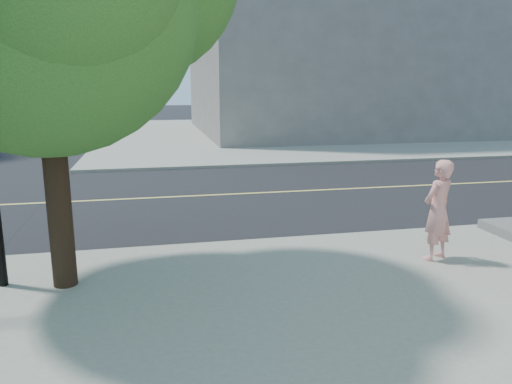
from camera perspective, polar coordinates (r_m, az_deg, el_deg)
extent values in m
plane|color=black|center=(9.49, -22.77, -7.19)|extent=(140.00, 140.00, 0.00)
cube|color=black|center=(13.77, -19.46, -1.02)|extent=(140.00, 9.00, 0.01)
cube|color=gray|center=(32.61, 8.98, 6.96)|extent=(29.00, 25.00, 0.12)
cube|color=slate|center=(33.38, 9.93, 19.20)|extent=(18.00, 16.00, 14.00)
imported|color=#E2918A|center=(8.71, 20.42, -2.00)|extent=(0.74, 0.63, 1.71)
cylinder|color=black|center=(7.47, -22.28, 2.39)|extent=(0.35, 0.35, 3.45)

